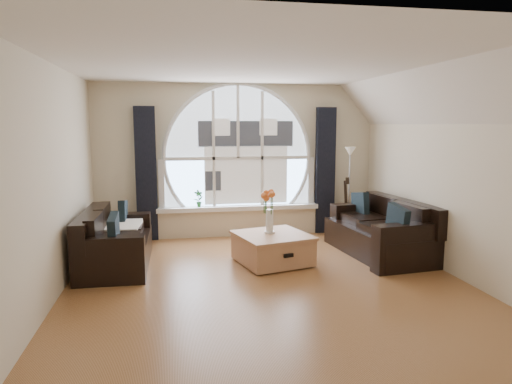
{
  "coord_description": "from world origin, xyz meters",
  "views": [
    {
      "loc": [
        -1.15,
        -5.48,
        2.0
      ],
      "look_at": [
        0.0,
        0.9,
        1.05
      ],
      "focal_mm": 32.61,
      "sensor_mm": 36.0,
      "label": 1
    }
  ],
  "objects_px": {
    "floor_lamp": "(349,192)",
    "potted_plant": "(199,198)",
    "sofa_left": "(116,238)",
    "guitar": "(344,206)",
    "vase_flowers": "(270,207)",
    "coffee_chest": "(273,247)",
    "sofa_right": "(380,229)"
  },
  "relations": [
    {
      "from": "floor_lamp",
      "to": "potted_plant",
      "type": "relative_size",
      "value": 5.29
    },
    {
      "from": "sofa_left",
      "to": "floor_lamp",
      "type": "height_order",
      "value": "floor_lamp"
    },
    {
      "from": "floor_lamp",
      "to": "potted_plant",
      "type": "xyz_separation_m",
      "value": [
        -2.67,
        0.32,
        -0.1
      ]
    },
    {
      "from": "floor_lamp",
      "to": "guitar",
      "type": "xyz_separation_m",
      "value": [
        -0.05,
        0.07,
        -0.27
      ]
    },
    {
      "from": "vase_flowers",
      "to": "guitar",
      "type": "xyz_separation_m",
      "value": [
        1.69,
        1.44,
        -0.29
      ]
    },
    {
      "from": "coffee_chest",
      "to": "sofa_right",
      "type": "bearing_deg",
      "value": -9.24
    },
    {
      "from": "sofa_left",
      "to": "sofa_right",
      "type": "height_order",
      "value": "sofa_right"
    },
    {
      "from": "coffee_chest",
      "to": "vase_flowers",
      "type": "bearing_deg",
      "value": 102.41
    },
    {
      "from": "sofa_left",
      "to": "potted_plant",
      "type": "height_order",
      "value": "potted_plant"
    },
    {
      "from": "coffee_chest",
      "to": "vase_flowers",
      "type": "distance_m",
      "value": 0.59
    },
    {
      "from": "sofa_left",
      "to": "sofa_right",
      "type": "relative_size",
      "value": 0.93
    },
    {
      "from": "floor_lamp",
      "to": "guitar",
      "type": "relative_size",
      "value": 1.51
    },
    {
      "from": "sofa_right",
      "to": "guitar",
      "type": "distance_m",
      "value": 1.35
    },
    {
      "from": "potted_plant",
      "to": "floor_lamp",
      "type": "bearing_deg",
      "value": -6.81
    },
    {
      "from": "coffee_chest",
      "to": "vase_flowers",
      "type": "xyz_separation_m",
      "value": [
        -0.03,
        0.06,
        0.59
      ]
    },
    {
      "from": "guitar",
      "to": "potted_plant",
      "type": "relative_size",
      "value": 3.51
    },
    {
      "from": "sofa_left",
      "to": "coffee_chest",
      "type": "height_order",
      "value": "sofa_left"
    },
    {
      "from": "guitar",
      "to": "vase_flowers",
      "type": "bearing_deg",
      "value": -136.29
    },
    {
      "from": "sofa_left",
      "to": "floor_lamp",
      "type": "distance_m",
      "value": 4.11
    },
    {
      "from": "potted_plant",
      "to": "guitar",
      "type": "bearing_deg",
      "value": -5.46
    },
    {
      "from": "sofa_left",
      "to": "vase_flowers",
      "type": "height_order",
      "value": "vase_flowers"
    },
    {
      "from": "vase_flowers",
      "to": "floor_lamp",
      "type": "distance_m",
      "value": 2.22
    },
    {
      "from": "sofa_right",
      "to": "coffee_chest",
      "type": "xyz_separation_m",
      "value": [
        -1.72,
        -0.16,
        -0.16
      ]
    },
    {
      "from": "sofa_left",
      "to": "potted_plant",
      "type": "relative_size",
      "value": 5.87
    },
    {
      "from": "sofa_right",
      "to": "potted_plant",
      "type": "bearing_deg",
      "value": 142.86
    },
    {
      "from": "sofa_left",
      "to": "coffee_chest",
      "type": "relative_size",
      "value": 1.84
    },
    {
      "from": "sofa_left",
      "to": "vase_flowers",
      "type": "distance_m",
      "value": 2.23
    },
    {
      "from": "sofa_right",
      "to": "floor_lamp",
      "type": "distance_m",
      "value": 1.33
    },
    {
      "from": "vase_flowers",
      "to": "potted_plant",
      "type": "bearing_deg",
      "value": 118.65
    },
    {
      "from": "floor_lamp",
      "to": "vase_flowers",
      "type": "bearing_deg",
      "value": -141.82
    },
    {
      "from": "sofa_left",
      "to": "floor_lamp",
      "type": "relative_size",
      "value": 1.11
    },
    {
      "from": "sofa_left",
      "to": "vase_flowers",
      "type": "relative_size",
      "value": 2.54
    }
  ]
}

